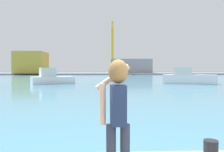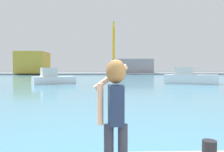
# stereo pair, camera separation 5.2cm
# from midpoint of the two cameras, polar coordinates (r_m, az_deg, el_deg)

# --- Properties ---
(ground_plane) EXTENTS (220.00, 220.00, 0.00)m
(ground_plane) POSITION_cam_midpoint_polar(r_m,az_deg,el_deg) (52.47, -0.58, -0.62)
(ground_plane) COLOR #334751
(harbor_water) EXTENTS (140.00, 100.00, 0.02)m
(harbor_water) POSITION_cam_midpoint_polar(r_m,az_deg,el_deg) (54.46, -0.63, -0.51)
(harbor_water) COLOR teal
(harbor_water) RESTS_ON ground_plane
(far_shore_dock) EXTENTS (140.00, 20.00, 0.47)m
(far_shore_dock) POSITION_cam_midpoint_polar(r_m,az_deg,el_deg) (94.43, -1.23, 0.63)
(far_shore_dock) COLOR gray
(far_shore_dock) RESTS_ON ground_plane
(person_photographer) EXTENTS (0.53, 0.55, 1.74)m
(person_photographer) POSITION_cam_midpoint_polar(r_m,az_deg,el_deg) (3.30, 1.20, -7.67)
(person_photographer) COLOR #2D3342
(person_photographer) RESTS_ON quay_promenade
(harbor_bollard) EXTENTS (0.24, 0.24, 0.39)m
(harbor_bollard) POSITION_cam_midpoint_polar(r_m,az_deg,el_deg) (4.45, 23.20, -16.83)
(harbor_bollard) COLOR black
(harbor_bollard) RESTS_ON quay_promenade
(boat_moored) EXTENTS (6.32, 4.57, 2.38)m
(boat_moored) POSITION_cam_midpoint_polar(r_m,az_deg,el_deg) (34.69, -14.35, -0.55)
(boat_moored) COLOR white
(boat_moored) RESTS_ON harbor_water
(boat_moored_2) EXTENTS (7.68, 4.56, 2.42)m
(boat_moored_2) POSITION_cam_midpoint_polar(r_m,az_deg,el_deg) (35.83, 18.54, -0.42)
(boat_moored_2) COLOR white
(boat_moored_2) RESTS_ON harbor_water
(warehouse_left) EXTENTS (10.33, 12.31, 8.01)m
(warehouse_left) POSITION_cam_midpoint_polar(r_m,az_deg,el_deg) (92.51, -18.89, 3.13)
(warehouse_left) COLOR gold
(warehouse_left) RESTS_ON far_shore_dock
(warehouse_right) EXTENTS (16.44, 13.01, 5.59)m
(warehouse_right) POSITION_cam_midpoint_polar(r_m,az_deg,el_deg) (96.86, 4.74, 2.45)
(warehouse_right) COLOR gray
(warehouse_right) RESTS_ON far_shore_dock
(port_crane) EXTENTS (1.27, 11.68, 18.49)m
(port_crane) POSITION_cam_midpoint_polar(r_m,az_deg,el_deg) (89.93, 0.42, 7.85)
(port_crane) COLOR yellow
(port_crane) RESTS_ON far_shore_dock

